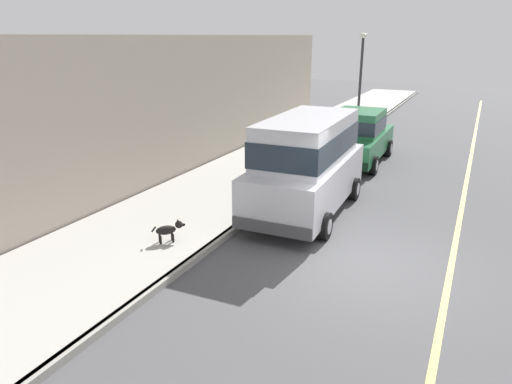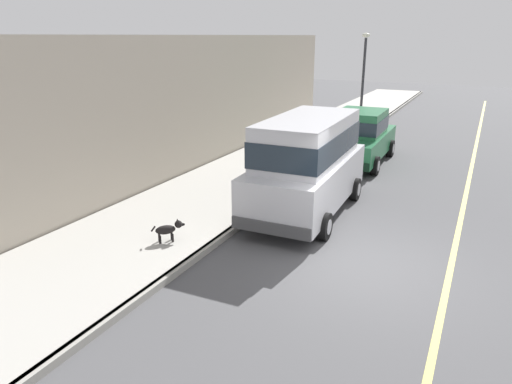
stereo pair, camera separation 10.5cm
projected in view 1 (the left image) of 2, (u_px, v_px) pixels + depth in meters
ground_plane at (364, 265)px, 9.48m from camera, size 80.00×80.00×0.00m
curb at (227, 234)px, 10.78m from camera, size 0.16×64.00×0.14m
sidewalk at (163, 222)px, 11.52m from camera, size 3.60×64.00×0.14m
lane_centre_line at (448, 282)px, 8.82m from camera, size 0.12×57.60×0.01m
car_silver_van at (307, 161)px, 11.93m from camera, size 2.24×4.95×2.52m
car_green_sedan at (358, 136)px, 16.89m from camera, size 2.09×4.63×1.92m
dog_black at (169, 229)px, 10.16m from camera, size 0.56×0.58×0.49m
street_lamp at (361, 71)px, 21.48m from camera, size 0.36×0.36×4.42m
building_facade at (212, 100)px, 16.78m from camera, size 0.50×20.00×4.46m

